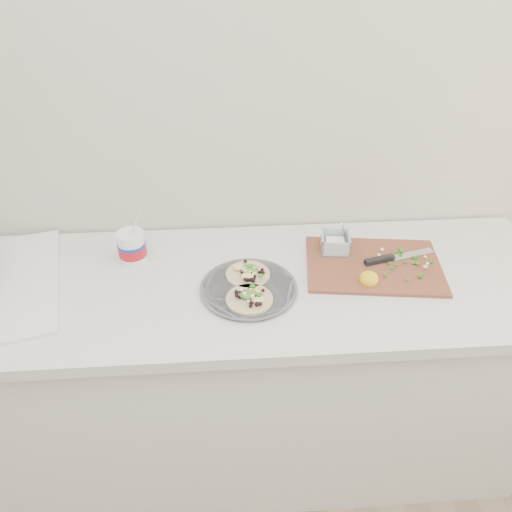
{
  "coord_description": "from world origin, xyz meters",
  "views": [
    {
      "loc": [
        0.14,
        0.16,
        1.9
      ],
      "look_at": [
        0.23,
        1.47,
        0.96
      ],
      "focal_mm": 35.0,
      "sensor_mm": 36.0,
      "label": 1
    }
  ],
  "objects": [
    {
      "name": "cutboard",
      "position": [
        0.62,
        1.47,
        0.92
      ],
      "size": [
        0.48,
        0.36,
        0.07
      ],
      "rotation": [
        0.0,
        0.0,
        -0.13
      ],
      "color": "brown",
      "rests_on": "counter"
    },
    {
      "name": "tub",
      "position": [
        -0.17,
        1.55,
        0.97
      ],
      "size": [
        0.09,
        0.09,
        0.21
      ],
      "rotation": [
        0.0,
        0.0,
        -0.21
      ],
      "color": "white",
      "rests_on": "counter"
    },
    {
      "name": "taco_plate",
      "position": [
        0.2,
        1.37,
        0.92
      ],
      "size": [
        0.31,
        0.31,
        0.04
      ],
      "rotation": [
        0.0,
        0.0,
        -0.28
      ],
      "color": "#53545A",
      "rests_on": "counter"
    },
    {
      "name": "counter",
      "position": [
        0.0,
        1.43,
        0.45
      ],
      "size": [
        2.44,
        0.66,
        0.9
      ],
      "color": "silver",
      "rests_on": "ground"
    }
  ]
}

